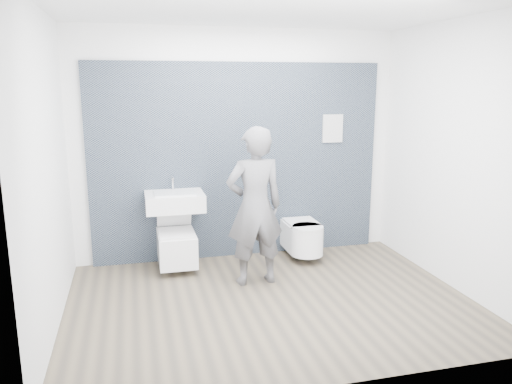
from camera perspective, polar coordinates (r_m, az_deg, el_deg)
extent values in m
plane|color=brown|center=(5.15, 1.66, -12.35)|extent=(4.00, 4.00, 0.00)
plane|color=silver|center=(6.18, -2.04, 5.36)|extent=(4.00, 0.00, 4.00)
plane|color=silver|center=(3.35, 8.79, -0.75)|extent=(4.00, 0.00, 4.00)
plane|color=silver|center=(4.62, -22.87, 2.02)|extent=(0.00, 3.00, 3.00)
plane|color=silver|center=(5.62, 21.84, 3.78)|extent=(0.00, 3.00, 3.00)
plane|color=white|center=(4.72, 1.89, 20.24)|extent=(4.00, 4.00, 0.00)
cube|color=black|center=(6.47, -1.89, -7.07)|extent=(3.60, 0.06, 2.40)
cube|color=white|center=(5.86, -9.28, -1.07)|extent=(0.67, 0.50, 0.20)
cube|color=silver|center=(5.82, -9.30, -0.19)|extent=(0.47, 0.33, 0.03)
cylinder|color=silver|center=(6.01, -9.50, 1.04)|extent=(0.02, 0.02, 0.17)
cylinder|color=silver|center=(5.95, -9.49, 1.63)|extent=(0.02, 0.11, 0.02)
cylinder|color=silver|center=(6.13, -9.42, -2.11)|extent=(0.04, 0.04, 0.13)
cube|color=white|center=(5.95, -9.05, -6.31)|extent=(0.43, 0.62, 0.36)
cylinder|color=silver|center=(5.86, -9.06, -4.91)|extent=(0.31, 0.31, 0.03)
cube|color=white|center=(5.85, -9.07, -4.65)|extent=(0.41, 0.50, 0.02)
cube|color=white|center=(5.99, -9.32, -2.16)|extent=(0.41, 0.23, 0.41)
cube|color=silver|center=(6.27, -9.24, -6.72)|extent=(0.11, 0.06, 0.08)
cube|color=white|center=(6.34, 5.11, -4.98)|extent=(0.40, 0.47, 0.33)
cylinder|color=white|center=(6.13, 5.83, -5.61)|extent=(0.40, 0.40, 0.33)
cube|color=white|center=(6.26, 5.25, -3.48)|extent=(0.38, 0.44, 0.03)
cylinder|color=white|center=(6.06, 5.93, -4.03)|extent=(0.38, 0.38, 0.03)
cube|color=silver|center=(6.56, 4.51, -5.53)|extent=(0.11, 0.06, 0.08)
cube|color=white|center=(6.78, 8.31, -6.30)|extent=(0.26, 0.03, 0.35)
imported|color=#5D5C61|center=(5.33, -0.14, -1.68)|extent=(0.65, 0.45, 1.72)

